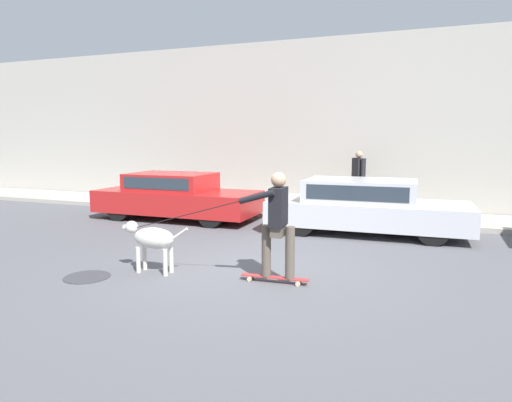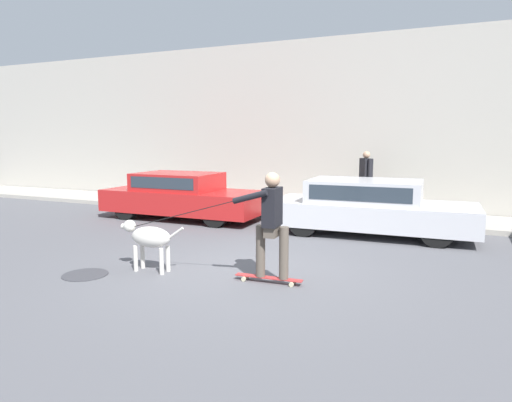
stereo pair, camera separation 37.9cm
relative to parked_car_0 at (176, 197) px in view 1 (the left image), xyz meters
name	(u,v)px [view 1 (the left image)]	position (x,y,z in m)	size (l,w,h in m)	color
ground_plane	(258,271)	(3.71, -3.62, -0.59)	(36.00, 36.00, 0.00)	#545459
back_wall	(343,125)	(3.71, 3.22, 1.90)	(32.00, 0.30, 4.99)	#ADA89E
sidewalk_curb	(332,214)	(3.71, 2.01, -0.53)	(30.00, 2.09, 0.12)	#A39E93
parked_car_0	(176,197)	(0.00, 0.00, 0.00)	(4.28, 1.75, 1.21)	black
parked_car_1	(366,207)	(4.88, 0.00, 0.01)	(4.43, 1.88, 1.21)	black
dog	(152,239)	(2.17, -4.29, -0.05)	(1.15, 0.36, 0.81)	beige
skateboarder	(277,220)	(4.18, -4.06, 0.35)	(2.86, 0.57, 1.64)	beige
pedestrian_with_bag	(358,178)	(4.34, 2.29, 0.43)	(0.46, 0.65, 1.65)	#3D4760
manhole_cover	(87,277)	(1.37, -4.88, -0.59)	(0.70, 0.70, 0.01)	#38383D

